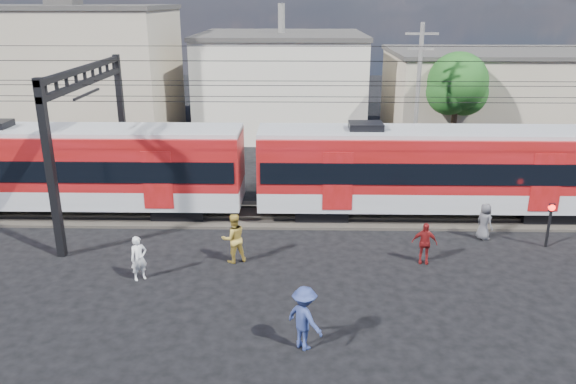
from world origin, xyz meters
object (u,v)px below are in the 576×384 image
commuter_train (439,168)px  pedestrian_c (304,318)px  crossing_signal (550,217)px  pedestrian_a (139,258)px

commuter_train → pedestrian_c: 12.30m
pedestrian_c → crossing_signal: pedestrian_c is taller
commuter_train → pedestrian_c: (-6.19, -10.54, -1.42)m
pedestrian_a → crossing_signal: (15.94, 3.16, 0.48)m
pedestrian_c → commuter_train: bearing=-76.5°
crossing_signal → pedestrian_a: bearing=-168.8°
pedestrian_a → pedestrian_c: (5.94, -4.13, 0.15)m
crossing_signal → pedestrian_c: bearing=-143.9°
pedestrian_a → pedestrian_c: pedestrian_c is taller
pedestrian_a → pedestrian_c: size_ratio=0.85×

